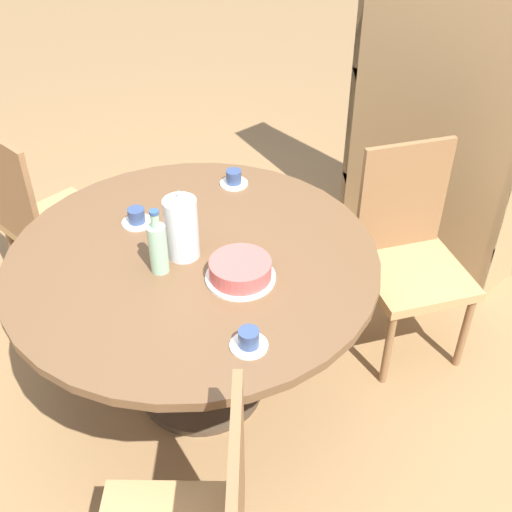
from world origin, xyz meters
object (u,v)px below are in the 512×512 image
(water_bottle, at_px, (158,247))
(cup_c, at_px, (137,218))
(chair_a, at_px, (410,252))
(coffee_pot, at_px, (181,226))
(cup_b, at_px, (234,179))
(cup_a, at_px, (249,340))
(cake_main, at_px, (240,271))
(chair_b, at_px, (45,217))
(bookshelf, at_px, (444,95))

(water_bottle, distance_m, cup_c, 0.33)
(chair_a, relative_size, coffee_pot, 3.46)
(cup_c, bearing_deg, cup_b, 87.24)
(water_bottle, bearing_deg, coffee_pot, 99.71)
(cup_a, bearing_deg, cake_main, 144.57)
(chair_a, height_order, chair_b, same)
(cake_main, bearing_deg, chair_b, -169.24)
(chair_b, distance_m, cup_b, 0.92)
(cup_c, bearing_deg, water_bottle, -17.77)
(cup_c, bearing_deg, bookshelf, 80.08)
(bookshelf, bearing_deg, cake_main, 99.63)
(chair_a, distance_m, coffee_pot, 1.04)
(chair_b, bearing_deg, water_bottle, 176.16)
(cup_b, bearing_deg, water_bottle, -63.78)
(chair_a, height_order, bookshelf, bookshelf)
(chair_b, distance_m, water_bottle, 0.99)
(bookshelf, distance_m, cake_main, 1.50)
(chair_b, distance_m, cake_main, 1.20)
(chair_b, xyz_separation_m, cake_main, (1.15, 0.22, 0.27))
(bookshelf, height_order, cup_c, bookshelf)
(cup_a, bearing_deg, chair_b, -178.84)
(chair_b, relative_size, cup_b, 7.86)
(bookshelf, bearing_deg, coffee_pot, 90.31)
(cup_a, distance_m, cup_b, 0.96)
(cup_a, relative_size, cup_b, 1.00)
(coffee_pot, height_order, cup_c, coffee_pot)
(cup_c, bearing_deg, coffee_pot, 3.85)
(coffee_pot, xyz_separation_m, cup_c, (-0.28, -0.02, -0.10))
(cake_main, bearing_deg, bookshelf, 99.63)
(chair_b, height_order, coffee_pot, coffee_pot)
(bookshelf, distance_m, coffee_pot, 1.55)
(cup_b, bearing_deg, cup_a, -36.70)
(cup_a, distance_m, cup_c, 0.80)
(chair_a, xyz_separation_m, bookshelf, (-0.37, 0.64, 0.41))
(cake_main, distance_m, cup_a, 0.33)
(bookshelf, xyz_separation_m, water_bottle, (0.03, -1.66, -0.07))
(water_bottle, relative_size, cake_main, 1.03)
(coffee_pot, height_order, cup_a, coffee_pot)
(cake_main, xyz_separation_m, cup_b, (-0.50, 0.38, -0.01))
(chair_a, relative_size, water_bottle, 3.72)
(chair_b, bearing_deg, bookshelf, -124.02)
(cup_c, bearing_deg, cake_main, 9.42)
(chair_a, height_order, cup_c, chair_a)
(cake_main, bearing_deg, chair_a, 81.74)
(water_bottle, height_order, cup_b, water_bottle)
(coffee_pot, distance_m, water_bottle, 0.12)
(chair_a, height_order, cup_b, chair_a)
(chair_a, distance_m, chair_b, 1.66)
(cup_a, bearing_deg, coffee_pot, 166.51)
(coffee_pot, relative_size, water_bottle, 1.08)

